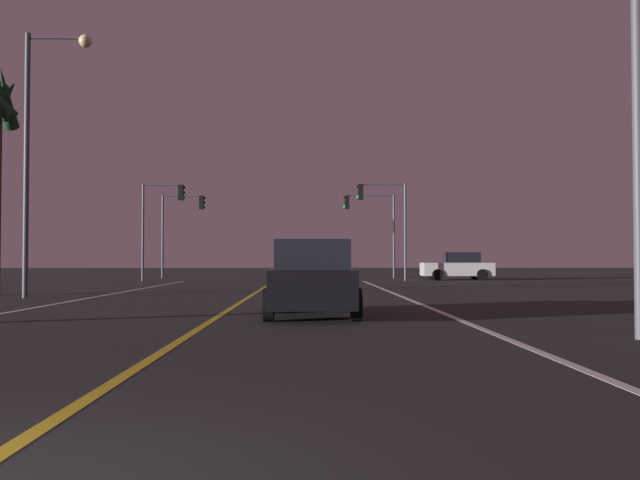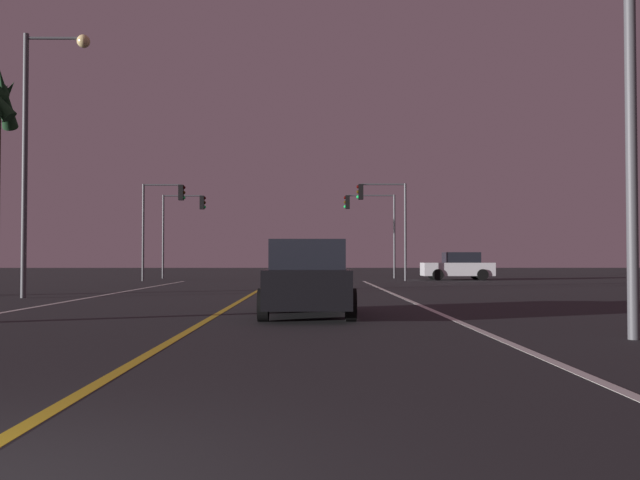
% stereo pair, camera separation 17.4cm
% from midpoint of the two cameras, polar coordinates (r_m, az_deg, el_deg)
% --- Properties ---
extents(lane_edge_right, '(0.16, 43.11, 0.01)m').
position_cam_midpoint_polar(lane_edge_right, '(19.25, 8.61, -5.35)').
color(lane_edge_right, silver).
rests_on(lane_edge_right, ground).
extents(lane_edge_left, '(0.16, 43.11, 0.01)m').
position_cam_midpoint_polar(lane_edge_left, '(20.35, -21.78, -5.05)').
color(lane_edge_left, silver).
rests_on(lane_edge_left, ground).
extents(lane_center_divider, '(0.16, 43.11, 0.01)m').
position_cam_midpoint_polar(lane_center_divider, '(19.11, -7.02, -5.38)').
color(lane_center_divider, gold).
rests_on(lane_center_divider, ground).
extents(car_crossing_side, '(4.30, 2.02, 1.70)m').
position_cam_midpoint_polar(car_crossing_side, '(43.85, 11.30, -2.14)').
color(car_crossing_side, black).
rests_on(car_crossing_side, ground).
extents(car_lead_same_lane, '(2.02, 4.30, 1.70)m').
position_cam_midpoint_polar(car_lead_same_lane, '(15.68, -0.71, -3.24)').
color(car_lead_same_lane, black).
rests_on(car_lead_same_lane, ground).
extents(traffic_light_near_right, '(2.95, 0.36, 5.74)m').
position_cam_midpoint_polar(traffic_light_near_right, '(41.34, 5.24, 2.53)').
color(traffic_light_near_right, '#4C4C51').
rests_on(traffic_light_near_right, ground).
extents(traffic_light_near_left, '(2.53, 0.36, 5.69)m').
position_cam_midpoint_polar(traffic_light_near_left, '(42.02, -12.58, 2.42)').
color(traffic_light_near_left, '#4C4C51').
rests_on(traffic_light_near_left, ground).
extents(traffic_light_far_right, '(3.45, 0.36, 5.58)m').
position_cam_midpoint_polar(traffic_light_far_right, '(46.77, 4.22, 1.96)').
color(traffic_light_far_right, '#4C4C51').
rests_on(traffic_light_far_right, ground).
extents(traffic_light_far_left, '(2.90, 0.36, 5.55)m').
position_cam_midpoint_polar(traffic_light_far_left, '(47.36, -10.97, 1.88)').
color(traffic_light_far_left, '#4C4C51').
rests_on(traffic_light_far_left, ground).
extents(street_lamp_right_near, '(2.22, 0.44, 7.98)m').
position_cam_midpoint_polar(street_lamp_right_near, '(12.63, 22.15, 16.01)').
color(street_lamp_right_near, '#4C4C51').
rests_on(street_lamp_right_near, ground).
extents(street_lamp_left_mid, '(2.21, 0.44, 8.78)m').
position_cam_midpoint_polar(street_lamp_left_mid, '(25.19, -21.72, 8.20)').
color(street_lamp_left_mid, '#4C4C51').
rests_on(street_lamp_left_mid, ground).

